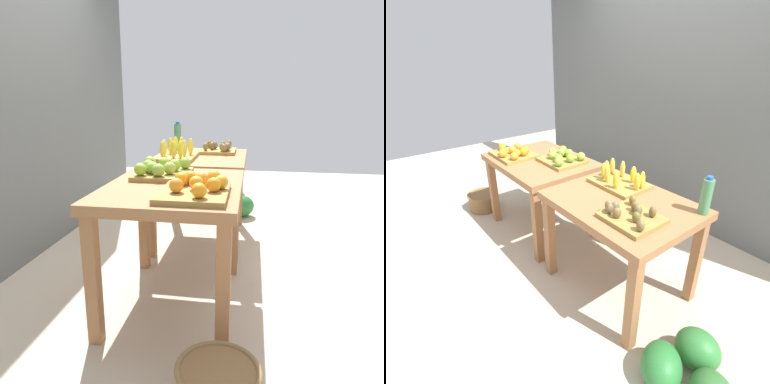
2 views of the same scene
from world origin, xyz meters
The scene contains 10 objects.
ground_plane centered at (0.00, 0.00, 0.00)m, with size 8.00×8.00×0.00m, color #C2B29A.
back_wall centered at (0.00, 1.35, 1.50)m, with size 4.40×0.12×3.00m, color slate.
display_table_left centered at (-0.56, 0.00, 0.67)m, with size 1.04×0.80×0.79m.
display_table_right centered at (0.56, 0.00, 0.67)m, with size 1.04×0.80×0.79m.
orange_bin centered at (-0.79, -0.17, 0.83)m, with size 0.45×0.37×0.11m.
apple_bin centered at (-0.36, 0.13, 0.83)m, with size 0.40×0.35×0.11m.
banana_crate centered at (0.35, 0.18, 0.84)m, with size 0.44×0.32×0.17m.
kiwi_bin centered at (0.77, -0.14, 0.82)m, with size 0.37×0.32×0.10m.
water_bottle centered at (1.02, 0.30, 0.91)m, with size 0.07×0.07×0.27m.
watermelon_pile centered at (1.40, -0.25, 0.12)m, with size 0.65×0.58×0.24m.
Camera 1 is at (-2.63, -0.45, 1.29)m, focal length 34.00 mm.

